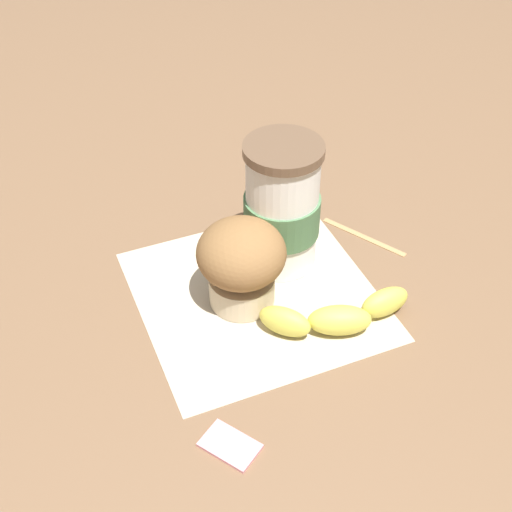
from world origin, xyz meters
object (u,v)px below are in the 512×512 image
at_px(coffee_cup, 282,208).
at_px(sugar_packet, 230,444).
at_px(muffin, 241,261).
at_px(banana, 337,315).

relative_size(coffee_cup, sugar_packet, 3.01).
bearing_deg(muffin, banana, 62.33).
xyz_separation_m(banana, sugar_packet, (0.13, -0.12, -0.01)).
height_order(coffee_cup, banana, coffee_cup).
height_order(muffin, sugar_packet, muffin).
distance_m(coffee_cup, banana, 0.13).
bearing_deg(banana, sugar_packet, -42.43).
distance_m(muffin, banana, 0.11).
bearing_deg(coffee_cup, muffin, -39.13).
bearing_deg(coffee_cup, sugar_packet, -17.70).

